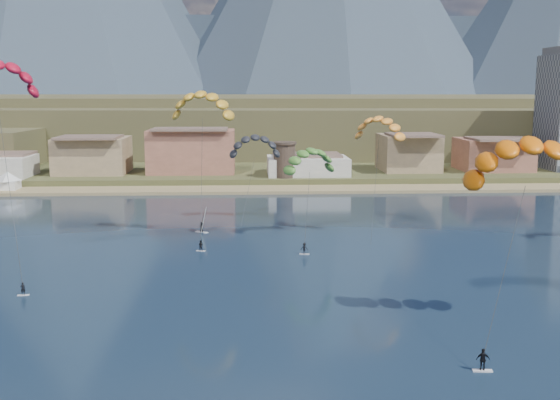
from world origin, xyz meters
name	(u,v)px	position (x,y,z in m)	size (l,w,h in m)	color
ground	(300,399)	(0.00, 0.00, 0.00)	(2400.00, 2400.00, 0.00)	black
beach	(265,190)	(0.00, 106.00, 0.25)	(2200.00, 12.00, 0.90)	tan
land	(252,115)	(0.00, 560.00, 0.00)	(2200.00, 900.00, 4.00)	brown
foothills	(311,123)	(22.39, 232.47, 9.08)	(940.00, 210.00, 18.00)	brown
town	(102,150)	(-40.00, 122.00, 8.00)	(400.00, 24.00, 12.00)	silver
watchtower	(284,159)	(5.00, 114.00, 6.37)	(5.82, 5.82, 8.60)	#47382D
kitesurfer_yellow	(202,101)	(-10.75, 57.01, 21.24)	(11.00, 12.97, 24.02)	silver
kitesurfer_orange	(527,155)	(22.72, 15.07, 16.93)	(14.39, 14.53, 21.50)	silver
kitesurfer_green	(310,157)	(5.82, 56.49, 12.64)	(9.71, 15.65, 16.74)	silver
distant_kite_dark	(255,142)	(-2.57, 70.52, 13.91)	(9.63, 6.21, 17.13)	#262626
distant_kite_orange	(379,124)	(16.78, 57.49, 17.69)	(8.94, 8.01, 20.48)	#262626
windsurfer	(202,225)	(-11.29, 60.66, 1.26)	(2.51, 2.49, 3.98)	silver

